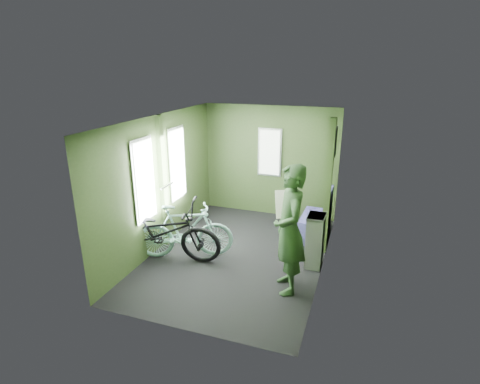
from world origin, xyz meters
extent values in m
plane|color=black|center=(0.00, 0.00, 0.00)|extent=(4.00, 4.00, 0.00)
cube|color=silver|center=(0.00, 0.00, 2.30)|extent=(2.80, 4.00, 0.02)
cube|color=#334821|center=(0.00, 2.00, 1.15)|extent=(2.80, 0.02, 2.30)
cube|color=#334821|center=(0.00, -2.00, 1.15)|extent=(2.80, 0.02, 2.30)
cube|color=#334821|center=(-1.40, 0.00, 1.15)|extent=(0.02, 4.00, 2.30)
cube|color=#334821|center=(1.40, 0.00, 1.15)|extent=(0.02, 4.00, 2.30)
cube|color=#334821|center=(-1.36, 0.00, 1.15)|extent=(0.08, 0.12, 2.30)
cube|color=silver|center=(-1.35, -0.55, 1.35)|extent=(0.02, 0.56, 1.34)
cube|color=silver|center=(-1.35, 0.55, 1.35)|extent=(0.02, 0.56, 1.34)
cube|color=white|center=(-1.34, -0.55, 1.88)|extent=(0.00, 0.12, 0.12)
cube|color=white|center=(-1.34, 0.55, 1.88)|extent=(0.00, 0.12, 0.12)
cylinder|color=silver|center=(-1.29, 0.00, 1.10)|extent=(0.03, 0.40, 0.03)
cube|color=#334821|center=(1.35, 0.60, 1.15)|extent=(0.10, 0.10, 2.30)
cube|color=white|center=(1.38, 0.90, 1.85)|extent=(0.02, 0.40, 0.50)
cube|color=silver|center=(0.00, 1.96, 1.35)|extent=(0.50, 0.02, 1.00)
imported|color=black|center=(-1.12, -0.56, 0.00)|extent=(2.07, 1.11, 1.14)
imported|color=#98D8CE|center=(-0.80, -0.36, 0.00)|extent=(1.67, 1.10, 0.99)
imported|color=#2A4827|center=(1.00, -0.71, 0.93)|extent=(0.68, 0.80, 1.85)
cube|color=silver|center=(0.88, -0.44, 1.19)|extent=(0.35, 0.30, 0.37)
cube|color=gray|center=(1.26, 0.07, 0.43)|extent=(0.26, 0.36, 0.87)
cube|color=navy|center=(1.12, 1.12, 0.22)|extent=(0.50, 0.88, 0.44)
cube|color=navy|center=(1.33, 1.12, 0.68)|extent=(0.08, 0.87, 0.48)
camera|label=1|loc=(1.88, -5.35, 3.09)|focal=28.00mm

